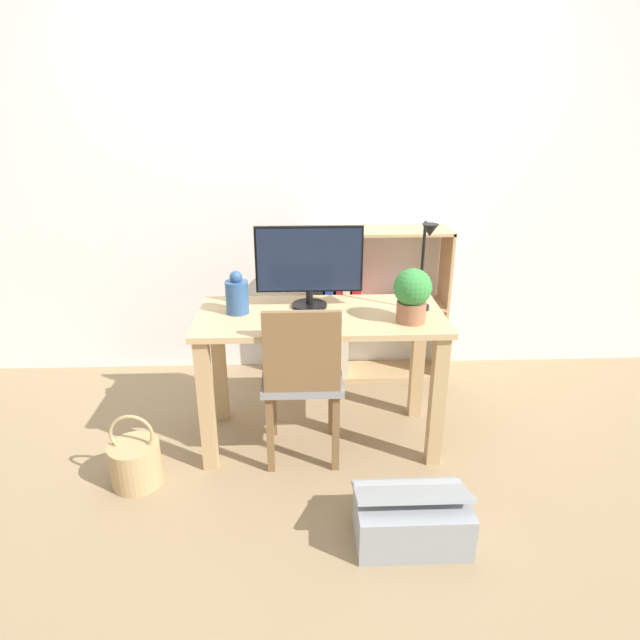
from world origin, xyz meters
TOP-DOWN VIEW (x-y plane):
  - ground_plane at (0.00, 0.00)m, footprint 10.00×10.00m
  - wall_back at (0.00, 0.96)m, footprint 8.00×0.05m
  - desk at (0.00, 0.00)m, footprint 1.25×0.57m
  - monitor at (-0.05, 0.11)m, footprint 0.55×0.18m
  - keyboard at (-0.07, -0.05)m, footprint 0.35×0.14m
  - vase at (-0.42, 0.03)m, footprint 0.12×0.12m
  - desk_lamp at (0.51, -0.00)m, footprint 0.10×0.19m
  - potted_plant at (0.43, -0.12)m, footprint 0.18×0.18m
  - chair at (-0.10, -0.17)m, footprint 0.40×0.40m
  - bookshelf at (0.21, 0.78)m, footprint 0.91×0.28m
  - basket at (-0.91, -0.34)m, footprint 0.24×0.24m
  - storage_box at (0.35, -0.76)m, footprint 0.48×0.33m

SIDE VIEW (x-z plane):
  - ground_plane at x=0.00m, z-range 0.00..0.00m
  - storage_box at x=0.35m, z-range -0.02..0.24m
  - basket at x=-0.91m, z-range -0.07..0.31m
  - bookshelf at x=0.21m, z-range -0.02..0.97m
  - chair at x=-0.10m, z-range 0.05..0.91m
  - desk at x=0.00m, z-range 0.21..0.95m
  - keyboard at x=-0.07m, z-range 0.74..0.76m
  - vase at x=-0.42m, z-range 0.72..0.94m
  - potted_plant at x=0.43m, z-range 0.75..1.02m
  - monitor at x=-0.05m, z-range 0.77..1.19m
  - desk_lamp at x=0.51m, z-range 0.79..1.25m
  - wall_back at x=0.00m, z-range 0.00..2.60m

